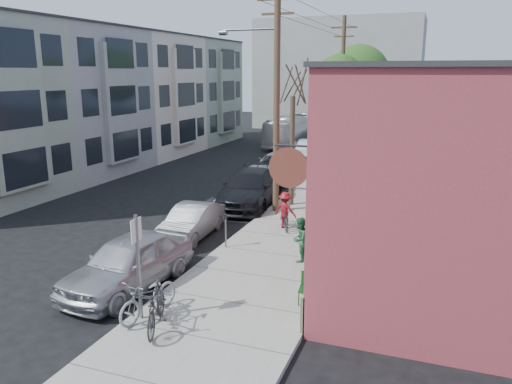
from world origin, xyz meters
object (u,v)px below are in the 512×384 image
(parked_bike_b, at_px, (149,297))
(tree_leafy_mid, at_px, (339,80))
(utility_pole_near, at_px, (275,94))
(car_3, at_px, (278,167))
(patio_chair_a, at_px, (324,262))
(car_0, at_px, (128,263))
(sign_post, at_px, (138,257))
(bus, at_px, (293,131))
(patio_chair_b, at_px, (307,289))
(parked_bike_a, at_px, (156,307))
(car_4, at_px, (310,152))
(parking_meter_far, at_px, (296,176))
(car_2, at_px, (250,188))
(patron_grey, at_px, (321,220))
(parking_meter_near, at_px, (226,225))
(cyclist, at_px, (285,210))
(patron_green, at_px, (300,239))
(tree_leafy_far, at_px, (358,77))
(car_1, at_px, (191,222))
(tree_bare, at_px, (292,152))

(parked_bike_b, bearing_deg, tree_leafy_mid, 100.56)
(utility_pole_near, distance_m, car_3, 8.83)
(patio_chair_a, distance_m, car_0, 6.00)
(sign_post, xyz_separation_m, bus, (-5.16, 32.12, -0.52))
(patio_chair_b, distance_m, parked_bike_a, 4.11)
(car_4, bearing_deg, car_0, -93.51)
(parking_meter_far, bearing_deg, tree_leafy_mid, 86.21)
(parked_bike_b, relative_size, car_2, 0.36)
(patron_grey, xyz_separation_m, car_0, (-4.61, -5.43, -0.27))
(parking_meter_near, bearing_deg, parked_bike_b, -87.42)
(sign_post, bearing_deg, tree_leafy_mid, 88.90)
(parking_meter_far, bearing_deg, cyclist, -77.95)
(parking_meter_near, bearing_deg, patron_grey, 24.90)
(bus, bearing_deg, parking_meter_far, -70.09)
(utility_pole_near, xyz_separation_m, patron_green, (2.75, -5.69, -4.50))
(patron_grey, bearing_deg, car_3, -134.41)
(parked_bike_b, bearing_deg, patron_grey, 78.75)
(patron_green, distance_m, cyclist, 3.65)
(parking_meter_far, height_order, tree_leafy_far, tree_leafy_far)
(tree_leafy_far, distance_m, patron_grey, 24.53)
(car_3, bearing_deg, sign_post, -83.03)
(patio_chair_b, distance_m, bus, 31.19)
(tree_leafy_mid, distance_m, car_3, 7.64)
(patron_green, bearing_deg, car_1, -97.21)
(car_3, relative_size, bus, 0.60)
(parked_bike_a, distance_m, bus, 32.98)
(patron_green, bearing_deg, patio_chair_a, 56.26)
(parked_bike_a, bearing_deg, tree_bare, 71.55)
(patron_green, relative_size, parked_bike_b, 0.74)
(car_1, distance_m, car_4, 17.38)
(parking_meter_far, relative_size, parked_bike_a, 0.64)
(parked_bike_b, height_order, car_4, car_4)
(sign_post, xyz_separation_m, car_3, (-2.12, 18.20, -1.05))
(tree_leafy_far, height_order, car_3, tree_leafy_far)
(sign_post, xyz_separation_m, parked_bike_a, (0.67, -0.33, -1.10))
(utility_pole_near, height_order, tree_leafy_far, utility_pole_near)
(tree_bare, xyz_separation_m, car_2, (-2.00, -0.34, -1.87))
(tree_leafy_mid, distance_m, cyclist, 15.54)
(car_3, height_order, bus, bus)
(tree_bare, relative_size, patron_grey, 2.73)
(bus, bearing_deg, tree_bare, -70.79)
(sign_post, height_order, parked_bike_a, sign_post)
(tree_bare, height_order, car_3, tree_bare)
(tree_leafy_far, bearing_deg, parked_bike_b, -90.56)
(cyclist, bearing_deg, patron_grey, 154.42)
(parking_meter_near, relative_size, tree_bare, 0.24)
(patio_chair_a, bearing_deg, cyclist, 97.43)
(car_2, distance_m, bus, 20.46)
(parking_meter_far, distance_m, car_0, 13.38)
(car_3, bearing_deg, patron_grey, -64.46)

